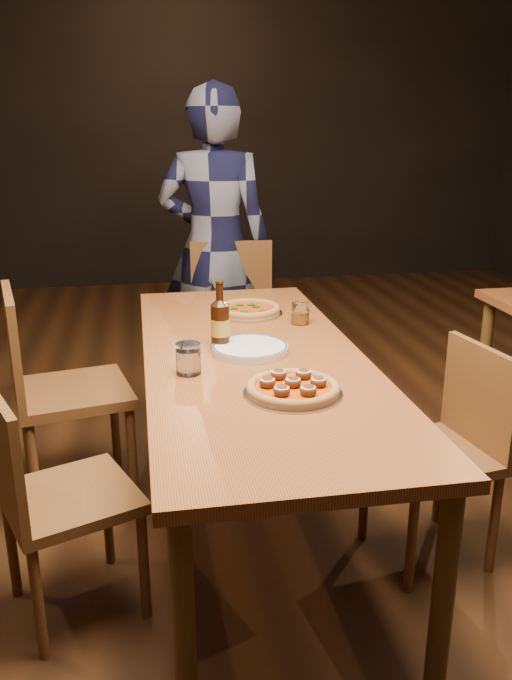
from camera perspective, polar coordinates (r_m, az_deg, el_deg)
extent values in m
plane|color=black|center=(2.78, -0.19, -15.95)|extent=(9.00, 9.00, 0.00)
plane|color=black|center=(6.79, -7.10, 17.40)|extent=(7.00, 0.00, 7.00)
cube|color=brown|center=(2.45, -0.21, -1.65)|extent=(0.80, 2.00, 0.04)
cylinder|color=#553C18|center=(1.79, -6.24, -24.04)|extent=(0.06, 0.06, 0.71)
cylinder|color=#553C18|center=(3.43, -8.54, -2.67)|extent=(0.06, 0.06, 0.71)
cylinder|color=#553C18|center=(1.94, 15.74, -20.97)|extent=(0.06, 0.06, 0.71)
cylinder|color=#553C18|center=(3.51, 2.62, -2.01)|extent=(0.06, 0.06, 0.71)
cylinder|color=#553C18|center=(3.69, 18.99, -1.99)|extent=(0.06, 0.06, 0.71)
cylinder|color=#B7B7BF|center=(2.09, 3.18, -4.59)|extent=(0.31, 0.31, 0.01)
cylinder|color=tan|center=(2.08, 3.19, -4.31)|extent=(0.29, 0.29, 0.02)
torus|color=tan|center=(2.08, 3.19, -4.10)|extent=(0.30, 0.30, 0.03)
cylinder|color=#A31F09|center=(2.08, 3.19, -4.06)|extent=(0.23, 0.23, 0.00)
cylinder|color=#B7B7BF|center=(2.97, -0.64, 2.33)|extent=(0.30, 0.30, 0.01)
cylinder|color=tan|center=(2.96, -0.64, 2.55)|extent=(0.28, 0.28, 0.02)
torus|color=tan|center=(2.96, -0.64, 2.72)|extent=(0.28, 0.28, 0.03)
cylinder|color=#A31F09|center=(2.96, -0.64, 2.76)|extent=(0.22, 0.22, 0.00)
cylinder|color=white|center=(2.46, -0.52, -0.77)|extent=(0.28, 0.28, 0.03)
cylinder|color=black|center=(2.48, -3.10, 1.12)|extent=(0.07, 0.07, 0.17)
cylinder|color=black|center=(2.45, -3.15, 3.98)|extent=(0.03, 0.03, 0.08)
cylinder|color=gold|center=(2.48, -3.10, 1.12)|extent=(0.07, 0.07, 0.06)
cylinder|color=white|center=(2.25, -5.84, -1.60)|extent=(0.09, 0.09, 0.11)
cylinder|color=#9F6211|center=(2.81, 3.84, 2.34)|extent=(0.08, 0.08, 0.09)
imported|color=black|center=(3.81, -3.57, 7.92)|extent=(0.75, 0.60, 1.78)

